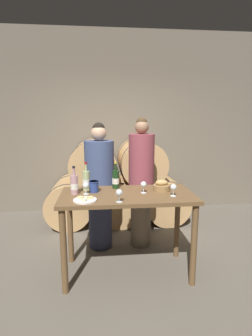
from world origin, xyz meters
TOP-DOWN VIEW (x-y plane):
  - ground_plane at (0.00, 0.00)m, footprint 10.00×10.00m
  - stone_wall_back at (0.00, 2.18)m, footprint 10.00×0.12m
  - barrel_stack at (-0.00, 1.57)m, footprint 2.27×0.97m
  - tasting_table at (0.00, 0.00)m, footprint 1.41×0.70m
  - person_left at (-0.29, 0.64)m, footprint 0.37×0.37m
  - person_right at (0.25, 0.64)m, footprint 0.33×0.33m
  - wine_bottle_red at (-0.11, 0.23)m, footprint 0.08×0.08m
  - wine_bottle_white at (-0.44, 0.19)m, footprint 0.08×0.08m
  - wine_bottle_rose at (-0.55, 0.05)m, footprint 0.08×0.08m
  - blue_crock at (-0.35, 0.10)m, footprint 0.11×0.11m
  - bread_basket at (0.39, 0.08)m, footprint 0.18×0.18m
  - cheese_plate at (-0.43, -0.20)m, footprint 0.23×0.23m
  - wine_glass_far_left at (-0.43, 0.03)m, footprint 0.06×0.06m
  - wine_glass_left at (-0.11, -0.27)m, footprint 0.06×0.06m
  - wine_glass_center at (0.17, 0.01)m, footprint 0.06×0.06m
  - wine_glass_right at (0.46, -0.14)m, footprint 0.06×0.06m

SIDE VIEW (x-z plane):
  - ground_plane at x=0.00m, z-range 0.00..0.00m
  - barrel_stack at x=0.00m, z-range -0.07..1.29m
  - tasting_table at x=0.00m, z-range 0.31..1.23m
  - person_left at x=-0.29m, z-range 0.00..1.65m
  - person_right at x=0.25m, z-range 0.02..1.72m
  - cheese_plate at x=-0.43m, z-range 0.90..0.94m
  - bread_basket at x=0.39m, z-range 0.90..1.02m
  - blue_crock at x=-0.35m, z-range 0.92..1.04m
  - wine_glass_far_left at x=-0.43m, z-range 0.94..1.07m
  - wine_glass_left at x=-0.11m, z-range 0.94..1.07m
  - wine_glass_center at x=0.17m, z-range 0.94..1.07m
  - wine_glass_right at x=0.46m, z-range 0.94..1.07m
  - wine_bottle_rose at x=-0.55m, z-range 0.87..1.16m
  - wine_bottle_red at x=-0.11m, z-range 0.86..1.17m
  - wine_bottle_white at x=-0.44m, z-range 0.86..1.18m
  - stone_wall_back at x=0.00m, z-range 0.00..3.20m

